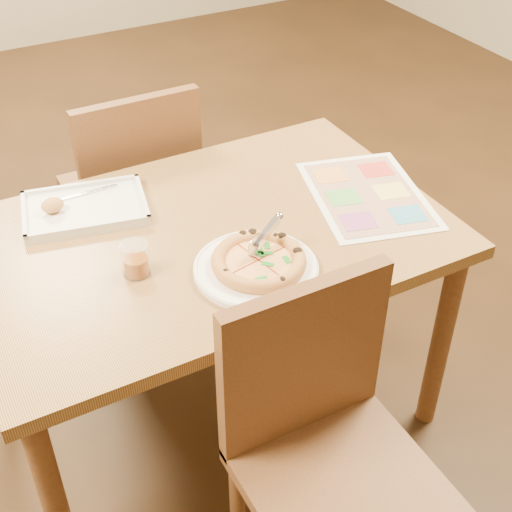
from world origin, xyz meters
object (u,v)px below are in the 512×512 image
pizza_cutter (265,235)px  chair_far (135,178)px  dining_table (208,256)px  menu (367,195)px  plate (256,269)px  chair_near (322,422)px  appetizer_tray (83,209)px  pizza (259,261)px  glass_tumbler (136,261)px

pizza_cutter → chair_far: bearing=71.5°
dining_table → menu: bearing=-6.8°
chair_far → plate: bearing=92.4°
chair_near → menu: chair_near is taller
plate → appetizer_tray: bearing=123.4°
plate → pizza: bearing=8.7°
dining_table → glass_tumbler: bearing=-160.8°
chair_far → menu: 0.84m
pizza → plate: bearing=-171.3°
chair_far → pizza: (0.04, -0.82, 0.18)m
chair_near → pizza: bearing=83.6°
plate → pizza_cutter: 0.09m
dining_table → pizza: size_ratio=5.36×
chair_far → menu: bearing=126.7°
pizza_cutter → dining_table: bearing=88.2°
menu → plate: bearing=-160.8°
chair_near → pizza_cutter: 0.48m
chair_far → appetizer_tray: 0.48m
pizza_cutter → glass_tumbler: pizza_cutter is taller
plate → glass_tumbler: 0.30m
menu → pizza: bearing=-160.6°
dining_table → appetizer_tray: (-0.27, 0.25, 0.10)m
chair_near → appetizer_tray: (-0.27, 0.85, 0.17)m
chair_far → glass_tumbler: size_ratio=5.26×
chair_near → chair_far: 1.20m
pizza_cutter → menu: (0.42, 0.13, -0.08)m
plate → pizza: pizza is taller
chair_far → appetizer_tray: chair_far is taller
chair_near → appetizer_tray: size_ratio=1.23×
dining_table → chair_near: 0.61m
pizza_cutter → menu: 0.44m
appetizer_tray → chair_far: bearing=52.5°
plate → menu: 0.48m
chair_near → chair_far: bearing=90.0°
pizza → menu: pizza is taller
plate → menu: (0.46, 0.16, -0.01)m
pizza_cutter → menu: size_ratio=0.29×
plate → menu: bearing=19.2°
chair_near → glass_tumbler: chair_near is taller
chair_far → menu: chair_far is taller
plate → glass_tumbler: (-0.27, 0.14, 0.03)m
pizza → menu: 0.48m
glass_tumbler → menu: size_ratio=0.20×
pizza → appetizer_tray: size_ratio=0.63×
appetizer_tray → chair_near: bearing=-72.2°
plate → appetizer_tray: appetizer_tray is taller
chair_near → menu: bearing=47.8°
chair_near → plate: bearing=84.8°
dining_table → pizza: bearing=-78.7°
chair_far → pizza: 0.84m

